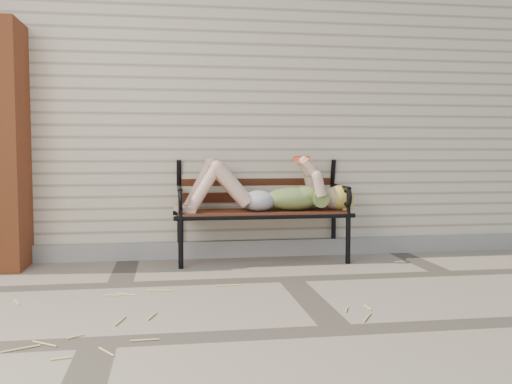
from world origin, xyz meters
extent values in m
plane|color=gray|center=(0.00, 0.00, 0.00)|extent=(80.00, 80.00, 0.00)
cube|color=beige|center=(0.00, 3.00, 1.50)|extent=(8.00, 4.00, 3.00)
cube|color=gray|center=(0.00, 0.97, 0.07)|extent=(8.00, 0.10, 0.15)
cylinder|color=black|center=(-0.80, 0.52, 0.22)|extent=(0.04, 0.04, 0.43)
cylinder|color=black|center=(-0.80, 0.95, 0.22)|extent=(0.04, 0.04, 0.43)
cylinder|color=black|center=(0.62, 0.52, 0.22)|extent=(0.04, 0.04, 0.43)
cylinder|color=black|center=(0.62, 0.95, 0.22)|extent=(0.04, 0.04, 0.43)
cube|color=#572C16|center=(-0.09, 0.73, 0.43)|extent=(1.46, 0.47, 0.03)
cylinder|color=black|center=(-0.09, 0.52, 0.41)|extent=(1.53, 0.04, 0.04)
cylinder|color=black|center=(-0.09, 0.95, 0.41)|extent=(1.53, 0.04, 0.04)
torus|color=black|center=(-0.09, 1.05, 0.91)|extent=(0.26, 0.03, 0.26)
ellipsoid|color=#093A45|center=(0.18, 0.70, 0.55)|extent=(0.52, 0.30, 0.20)
ellipsoid|color=#093A45|center=(0.29, 0.70, 0.58)|extent=(0.25, 0.29, 0.15)
ellipsoid|color=#9A9A9E|center=(-0.13, 0.70, 0.53)|extent=(0.29, 0.33, 0.18)
sphere|color=#D5A890|center=(0.55, 0.70, 0.55)|extent=(0.21, 0.21, 0.21)
ellipsoid|color=#E1C654|center=(0.60, 0.70, 0.55)|extent=(0.24, 0.24, 0.22)
cube|color=red|center=(0.26, 0.70, 0.91)|extent=(0.13, 0.02, 0.02)
cube|color=white|center=(0.26, 0.66, 0.88)|extent=(0.13, 0.08, 0.05)
cube|color=white|center=(0.26, 0.74, 0.88)|extent=(0.13, 0.08, 0.05)
cube|color=red|center=(0.26, 0.66, 0.89)|extent=(0.14, 0.09, 0.05)
cube|color=red|center=(0.26, 0.75, 0.89)|extent=(0.14, 0.09, 0.05)
cylinder|color=#D9C86A|center=(-0.53, -1.06, 0.01)|extent=(0.09, 0.01, 0.01)
cylinder|color=#D9C86A|center=(-1.67, -0.81, 0.01)|extent=(0.07, 0.10, 0.01)
cylinder|color=#D9C86A|center=(0.41, -1.35, 0.01)|extent=(0.18, 0.07, 0.01)
cylinder|color=#D9C86A|center=(-1.61, -0.12, 0.01)|extent=(0.16, 0.08, 0.01)
cylinder|color=#D9C86A|center=(-1.09, -1.04, 0.01)|extent=(0.13, 0.10, 0.01)
cylinder|color=#D9C86A|center=(-0.80, -1.01, 0.01)|extent=(0.15, 0.04, 0.01)
cylinder|color=#D9C86A|center=(-1.53, -1.09, 0.01)|extent=(0.06, 0.18, 0.01)
cylinder|color=#D9C86A|center=(-0.60, -0.98, 0.01)|extent=(0.02, 0.17, 0.01)
cylinder|color=#D9C86A|center=(-0.69, -0.65, 0.01)|extent=(0.08, 0.07, 0.01)
cylinder|color=#D9C86A|center=(-1.02, -0.25, 0.01)|extent=(0.14, 0.04, 0.01)
cylinder|color=#D9C86A|center=(-0.22, -0.69, 0.01)|extent=(0.05, 0.15, 0.01)
cylinder|color=#D9C86A|center=(-2.08, 0.14, 0.01)|extent=(0.06, 0.15, 0.01)
cylinder|color=#D9C86A|center=(-1.86, 0.15, 0.01)|extent=(0.12, 0.09, 0.01)
cylinder|color=#D9C86A|center=(-0.65, -1.14, 0.01)|extent=(0.03, 0.10, 0.01)
cylinder|color=#D9C86A|center=(-1.73, 0.10, 0.01)|extent=(0.02, 0.12, 0.01)
cylinder|color=#D9C86A|center=(-1.19, -1.19, 0.01)|extent=(0.07, 0.11, 0.01)
camera|label=1|loc=(-0.90, -4.13, 0.95)|focal=40.00mm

